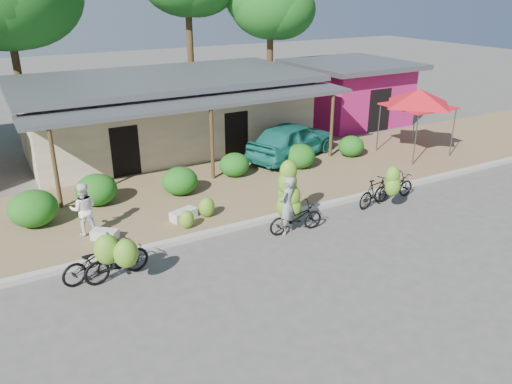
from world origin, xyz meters
TOP-DOWN VIEW (x-y plane):
  - ground at (0.00, 0.00)m, footprint 100.00×100.00m
  - sidewalk at (0.00, 5.00)m, footprint 60.00×6.00m
  - curb at (0.00, 2.00)m, footprint 60.00×0.25m
  - shop_main at (0.00, 10.93)m, footprint 13.00×8.50m
  - shop_pink at (10.50, 10.99)m, footprint 6.00×6.00m
  - tree_near_right at (7.31, 14.61)m, footprint 4.58×4.41m
  - hedge_0 at (-6.52, 5.02)m, footprint 1.47×1.32m
  - hedge_1 at (-4.46, 5.73)m, footprint 1.38×1.24m
  - hedge_2 at (-1.69, 5.22)m, footprint 1.28×1.15m
  - hedge_3 at (0.84, 5.93)m, footprint 1.18×1.07m
  - hedge_4 at (3.59, 5.48)m, footprint 1.28×1.15m
  - hedge_5 at (6.38, 5.66)m, footprint 1.16×1.05m
  - red_canopy at (9.03, 4.63)m, footprint 3.50×3.50m
  - bike_far_left at (-5.45, 1.17)m, footprint 2.02×1.46m
  - bike_left at (-5.03, 0.84)m, footprint 1.81×1.29m
  - bike_center at (0.41, 1.20)m, footprint 1.81×1.21m
  - bike_right at (3.88, 1.08)m, footprint 1.72×1.25m
  - bike_far_right at (4.82, 1.41)m, footprint 1.75×0.62m
  - loose_banana_a at (-2.50, 2.58)m, footprint 0.47×0.40m
  - loose_banana_b at (-1.63, 3.03)m, footprint 0.52×0.44m
  - loose_banana_c at (1.18, 2.81)m, footprint 0.50×0.43m
  - sack_near at (-2.35, 3.23)m, footprint 0.93×0.64m
  - sack_far at (-4.87, 3.08)m, footprint 0.82×0.78m
  - vendor at (0.12, 1.02)m, footprint 0.79×0.70m
  - bystander at (-5.26, 3.68)m, footprint 0.91×0.79m
  - teal_van at (4.03, 6.78)m, footprint 4.98×3.46m

SIDE VIEW (x-z plane):
  - ground at x=0.00m, z-range 0.00..0.00m
  - sidewalk at x=0.00m, z-range 0.00..0.12m
  - curb at x=0.00m, z-range 0.00..0.15m
  - sack_far at x=-4.87m, z-range 0.12..0.40m
  - sack_near at x=-2.35m, z-range 0.12..0.42m
  - loose_banana_a at x=-2.50m, z-range 0.12..0.70m
  - loose_banana_c at x=1.18m, z-range 0.12..0.75m
  - loose_banana_b at x=-1.63m, z-range 0.12..0.77m
  - bike_far_right at x=4.82m, z-range 0.00..0.92m
  - hedge_5 at x=6.38m, z-range 0.12..1.03m
  - hedge_3 at x=0.84m, z-range 0.12..1.04m
  - bike_far_left at x=-5.45m, z-range -0.13..1.32m
  - hedge_4 at x=3.59m, z-range 0.12..1.12m
  - hedge_2 at x=-1.69m, z-range 0.12..1.12m
  - bike_left at x=-5.03m, z-range -0.07..1.31m
  - hedge_1 at x=-4.46m, z-range 0.12..1.19m
  - bike_right at x=3.88m, z-range -0.13..1.47m
  - hedge_0 at x=-6.52m, z-range 0.12..1.27m
  - bike_center at x=0.41m, z-range -0.25..1.91m
  - teal_van at x=4.03m, z-range 0.12..1.69m
  - vendor at x=0.12m, z-range 0.00..1.82m
  - bystander at x=-5.26m, z-range 0.12..1.73m
  - shop_pink at x=10.50m, z-range 0.05..3.30m
  - shop_main at x=0.00m, z-range 0.05..3.40m
  - red_canopy at x=9.03m, z-range 1.18..4.04m
  - tree_near_right at x=7.31m, z-range 2.20..10.02m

